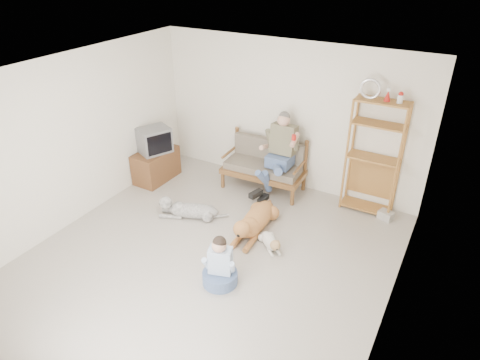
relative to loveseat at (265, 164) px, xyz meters
The scene contains 17 objects.
floor 2.44m from the loveseat, 84.34° to the right, with size 5.50×5.50×0.00m, color beige.
ceiling 3.26m from the loveseat, 84.34° to the right, with size 5.50×5.50×0.00m, color white.
wall_back 0.97m from the loveseat, 57.34° to the left, with size 5.00×5.00×0.00m, color white.
wall_front 5.21m from the loveseat, 87.37° to the right, with size 5.00×5.00×0.00m, color white.
wall_left 3.40m from the loveseat, 133.55° to the right, with size 5.50×5.50×0.00m, color white.
wall_right 3.73m from the loveseat, 41.04° to the right, with size 5.50×5.50×0.00m, color white.
loveseat is the anchor object (origin of this frame).
man 0.42m from the loveseat, 33.65° to the right, with size 0.59×0.84×1.37m.
etagere 1.96m from the loveseat, ahead, with size 0.88×0.38×2.28m.
book_stack 2.30m from the loveseat, ahead, with size 0.23×0.17×0.15m, color beige.
tv_stand 2.13m from the loveseat, 159.44° to the right, with size 0.52×0.91×0.60m.
crt_tv 2.13m from the loveseat, 158.96° to the right, with size 0.65×0.70×0.47m.
wall_outlet 1.09m from the loveseat, 160.80° to the left, with size 0.12×0.02×0.08m, color white.
golden_retriever 1.49m from the loveseat, 70.24° to the right, with size 0.44×1.53×0.46m.
shaggy_dog 1.73m from the loveseat, 113.73° to the right, with size 1.15×0.60×0.37m.
terrier 1.92m from the loveseat, 60.65° to the right, with size 0.54×0.50×0.25m.
child 2.74m from the loveseat, 76.38° to the right, with size 0.48×0.48×0.76m.
Camera 1 is at (2.82, -4.03, 4.08)m, focal length 32.00 mm.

